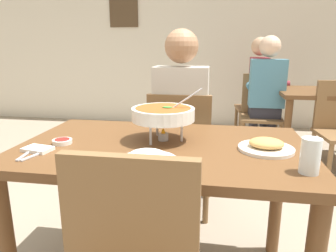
# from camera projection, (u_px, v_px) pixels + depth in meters

# --- Properties ---
(cafe_rear_partition) EXTENTS (10.00, 0.10, 3.00)m
(cafe_rear_partition) POSITION_uv_depth(u_px,v_px,m) (204.00, 26.00, 4.60)
(cafe_rear_partition) COLOR beige
(cafe_rear_partition) RESTS_ON ground_plane
(picture_frame_hung) EXTENTS (0.44, 0.03, 0.56)m
(picture_frame_hung) POSITION_uv_depth(u_px,v_px,m) (124.00, 8.00, 4.67)
(picture_frame_hung) COLOR #4C3823
(dining_table_main) EXTENTS (1.32, 0.82, 0.76)m
(dining_table_main) POSITION_uv_depth(u_px,v_px,m) (163.00, 167.00, 1.47)
(dining_table_main) COLOR brown
(dining_table_main) RESTS_ON ground_plane
(chair_diner_main) EXTENTS (0.44, 0.44, 0.90)m
(chair_diner_main) POSITION_uv_depth(u_px,v_px,m) (181.00, 148.00, 2.16)
(chair_diner_main) COLOR brown
(chair_diner_main) RESTS_ON ground_plane
(diner_main) EXTENTS (0.40, 0.45, 1.31)m
(diner_main) POSITION_uv_depth(u_px,v_px,m) (182.00, 114.00, 2.14)
(diner_main) COLOR #2D2D38
(diner_main) RESTS_ON ground_plane
(curry_bowl) EXTENTS (0.33, 0.30, 0.26)m
(curry_bowl) POSITION_uv_depth(u_px,v_px,m) (163.00, 114.00, 1.47)
(curry_bowl) COLOR silver
(curry_bowl) RESTS_ON dining_table_main
(rice_plate) EXTENTS (0.24, 0.24, 0.06)m
(rice_plate) POSITION_uv_depth(u_px,v_px,m) (148.00, 159.00, 1.20)
(rice_plate) COLOR white
(rice_plate) RESTS_ON dining_table_main
(appetizer_plate) EXTENTS (0.24, 0.24, 0.06)m
(appetizer_plate) POSITION_uv_depth(u_px,v_px,m) (266.00, 146.00, 1.35)
(appetizer_plate) COLOR white
(appetizer_plate) RESTS_ON dining_table_main
(sauce_dish) EXTENTS (0.09, 0.09, 0.02)m
(sauce_dish) POSITION_uv_depth(u_px,v_px,m) (62.00, 141.00, 1.45)
(sauce_dish) COLOR white
(sauce_dish) RESTS_ON dining_table_main
(napkin_folded) EXTENTS (0.13, 0.10, 0.02)m
(napkin_folded) POSITION_uv_depth(u_px,v_px,m) (38.00, 149.00, 1.35)
(napkin_folded) COLOR white
(napkin_folded) RESTS_ON dining_table_main
(fork_utensil) EXTENTS (0.03, 0.17, 0.01)m
(fork_utensil) POSITION_uv_depth(u_px,v_px,m) (27.00, 154.00, 1.30)
(fork_utensil) COLOR silver
(fork_utensil) RESTS_ON dining_table_main
(spoon_utensil) EXTENTS (0.06, 0.17, 0.01)m
(spoon_utensil) POSITION_uv_depth(u_px,v_px,m) (38.00, 154.00, 1.29)
(spoon_utensil) COLOR silver
(spoon_utensil) RESTS_ON dining_table_main
(drink_glass) EXTENTS (0.07, 0.07, 0.13)m
(drink_glass) POSITION_uv_depth(u_px,v_px,m) (310.00, 158.00, 1.10)
(drink_glass) COLOR silver
(drink_glass) RESTS_ON dining_table_main
(dining_table_far) EXTENTS (1.00, 0.80, 0.76)m
(dining_table_far) POSITION_uv_depth(u_px,v_px,m) (326.00, 104.00, 3.22)
(dining_table_far) COLOR brown
(dining_table_far) RESTS_ON ground_plane
(chair_bg_left) EXTENTS (0.46, 0.46, 0.90)m
(chair_bg_left) POSITION_uv_depth(u_px,v_px,m) (261.00, 110.00, 3.47)
(chair_bg_left) COLOR brown
(chair_bg_left) RESTS_ON ground_plane
(chair_bg_middle) EXTENTS (0.48, 0.48, 0.90)m
(chair_bg_middle) POSITION_uv_depth(u_px,v_px,m) (262.00, 103.00, 3.90)
(chair_bg_middle) COLOR brown
(chair_bg_middle) RESTS_ON ground_plane
(patron_bg_left) EXTENTS (0.40, 0.45, 1.31)m
(patron_bg_left) POSITION_uv_depth(u_px,v_px,m) (266.00, 90.00, 3.32)
(patron_bg_left) COLOR #2D2D38
(patron_bg_left) RESTS_ON ground_plane
(patron_bg_middle) EXTENTS (0.45, 0.40, 1.31)m
(patron_bg_middle) POSITION_uv_depth(u_px,v_px,m) (261.00, 84.00, 3.82)
(patron_bg_middle) COLOR #2D2D38
(patron_bg_middle) RESTS_ON ground_plane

